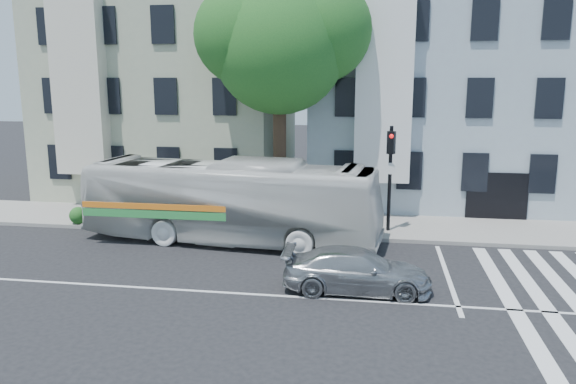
# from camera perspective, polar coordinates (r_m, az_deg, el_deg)

# --- Properties ---
(ground) EXTENTS (120.00, 120.00, 0.00)m
(ground) POSITION_cam_1_polar(r_m,az_deg,el_deg) (16.92, -5.81, -10.18)
(ground) COLOR black
(ground) RESTS_ON ground
(sidewalk_far) EXTENTS (80.00, 4.00, 0.15)m
(sidewalk_far) POSITION_cam_1_polar(r_m,az_deg,el_deg) (24.34, -1.03, -3.15)
(sidewalk_far) COLOR gray
(sidewalk_far) RESTS_ON ground
(building_left) EXTENTS (12.00, 10.00, 11.00)m
(building_left) POSITION_cam_1_polar(r_m,az_deg,el_deg) (32.17, -11.40, 9.99)
(building_left) COLOR #9DA58B
(building_left) RESTS_ON ground
(building_right) EXTENTS (12.00, 10.00, 11.00)m
(building_right) POSITION_cam_1_polar(r_m,az_deg,el_deg) (30.33, 14.66, 9.76)
(building_right) COLOR #9CB1BA
(building_right) RESTS_ON ground
(street_tree) EXTENTS (7.30, 5.90, 11.10)m
(street_tree) POSITION_cam_1_polar(r_m,az_deg,el_deg) (24.31, -0.65, 15.28)
(street_tree) COLOR #2D2116
(street_tree) RESTS_ON ground
(bus) EXTENTS (3.93, 11.75, 3.21)m
(bus) POSITION_cam_1_polar(r_m,az_deg,el_deg) (21.60, -5.87, -0.93)
(bus) COLOR silver
(bus) RESTS_ON ground
(sedan) EXTENTS (1.88, 4.42, 1.27)m
(sedan) POSITION_cam_1_polar(r_m,az_deg,el_deg) (16.92, 7.00, -7.91)
(sedan) COLOR #A6AAAD
(sedan) RESTS_ON ground
(hedge) EXTENTS (8.54, 1.64, 0.70)m
(hedge) POSITION_cam_1_polar(r_m,az_deg,el_deg) (23.70, -11.54, -2.73)
(hedge) COLOR #2A6821
(hedge) RESTS_ON sidewalk_far
(traffic_signal) EXTENTS (0.44, 0.54, 4.39)m
(traffic_signal) POSITION_cam_1_polar(r_m,az_deg,el_deg) (22.61, 10.35, 2.67)
(traffic_signal) COLOR black
(traffic_signal) RESTS_ON ground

